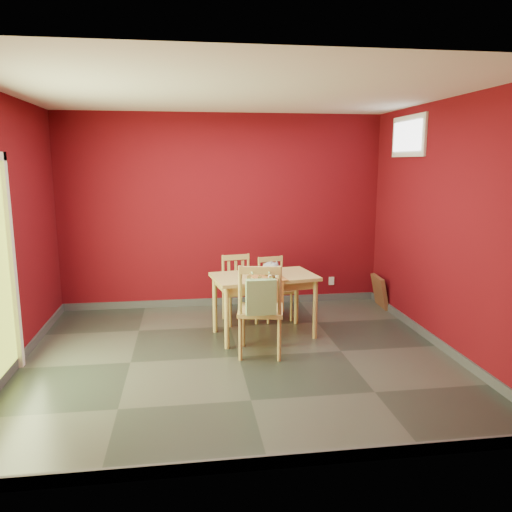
{
  "coord_description": "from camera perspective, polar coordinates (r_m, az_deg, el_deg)",
  "views": [
    {
      "loc": [
        -0.52,
        -4.99,
        2.04
      ],
      "look_at": [
        0.25,
        0.45,
        1.0
      ],
      "focal_mm": 35.0,
      "sensor_mm": 36.0,
      "label": 1
    }
  ],
  "objects": [
    {
      "name": "ground",
      "position": [
        5.41,
        -1.99,
        -11.42
      ],
      "size": [
        4.5,
        4.5,
        0.0
      ],
      "primitive_type": "plane",
      "color": "#2D342D",
      "rests_on": "ground"
    },
    {
      "name": "room_shell",
      "position": [
        5.39,
        -2.0,
        -10.93
      ],
      "size": [
        4.5,
        4.5,
        4.5
      ],
      "color": "#5A0910",
      "rests_on": "ground"
    },
    {
      "name": "window",
      "position": [
        6.59,
        17.0,
        12.96
      ],
      "size": [
        0.05,
        0.9,
        0.5
      ],
      "color": "white",
      "rests_on": "room_shell"
    },
    {
      "name": "outlet_plate",
      "position": [
        7.49,
        8.61,
        -2.83
      ],
      "size": [
        0.08,
        0.02,
        0.12
      ],
      "primitive_type": "cube",
      "color": "silver",
      "rests_on": "room_shell"
    },
    {
      "name": "dining_table",
      "position": [
        5.85,
        0.94,
        -3.07
      ],
      "size": [
        1.28,
        0.88,
        0.74
      ],
      "color": "tan",
      "rests_on": "ground"
    },
    {
      "name": "table_runner",
      "position": [
        5.73,
        1.13,
        -2.99
      ],
      "size": [
        0.46,
        0.77,
        0.36
      ],
      "color": "#A35F2A",
      "rests_on": "dining_table"
    },
    {
      "name": "chair_far_left",
      "position": [
        6.45,
        -1.99,
        -3.67
      ],
      "size": [
        0.46,
        0.46,
        0.85
      ],
      "color": "tan",
      "rests_on": "ground"
    },
    {
      "name": "chair_far_right",
      "position": [
        6.56,
        2.06,
        -3.64
      ],
      "size": [
        0.45,
        0.45,
        0.81
      ],
      "color": "tan",
      "rests_on": "ground"
    },
    {
      "name": "chair_near",
      "position": [
        5.28,
        0.5,
        -6.05
      ],
      "size": [
        0.55,
        0.55,
        1.01
      ],
      "color": "tan",
      "rests_on": "ground"
    },
    {
      "name": "tote_bag",
      "position": [
        5.01,
        0.58,
        -4.69
      ],
      "size": [
        0.3,
        0.18,
        0.43
      ],
      "color": "#81AD6E",
      "rests_on": "chair_near"
    },
    {
      "name": "cat",
      "position": [
        5.8,
        1.75,
        -1.18
      ],
      "size": [
        0.41,
        0.48,
        0.21
      ],
      "primitive_type": null,
      "rotation": [
        0.0,
        0.0,
        0.53
      ],
      "color": "slate",
      "rests_on": "table_runner"
    },
    {
      "name": "picture_frame",
      "position": [
        7.33,
        13.95,
        -3.96
      ],
      "size": [
        0.17,
        0.45,
        0.45
      ],
      "color": "brown",
      "rests_on": "ground"
    }
  ]
}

